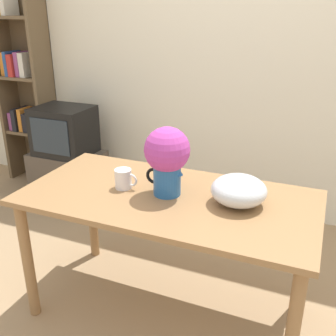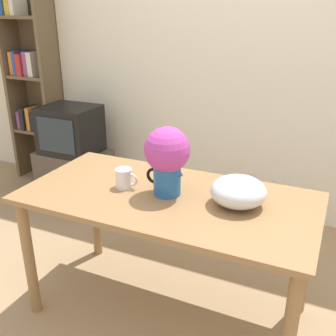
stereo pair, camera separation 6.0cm
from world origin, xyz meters
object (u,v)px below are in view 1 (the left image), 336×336
coffee_mug (124,179)px  white_bowl (239,190)px  tv_set (64,131)px  flower_vase (167,157)px

coffee_mug → white_bowl: (0.61, 0.05, 0.02)m
white_bowl → tv_set: (-1.75, 0.95, -0.16)m
coffee_mug → white_bowl: bearing=4.9°
flower_vase → coffee_mug: 0.29m
coffee_mug → tv_set: tv_set is taller
flower_vase → coffee_mug: (-0.24, -0.02, -0.15)m
coffee_mug → flower_vase: bearing=5.1°
flower_vase → white_bowl: 0.39m
white_bowl → tv_set: bearing=151.5°
flower_vase → white_bowl: flower_vase is taller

